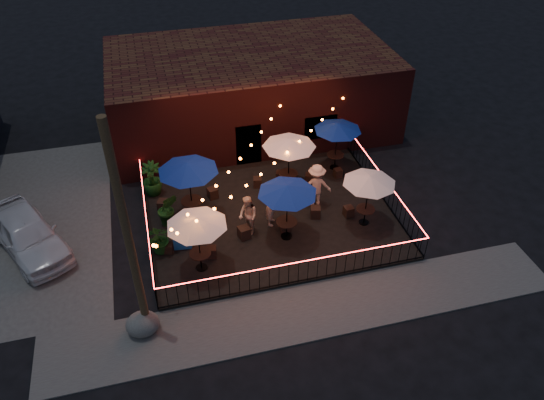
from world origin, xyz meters
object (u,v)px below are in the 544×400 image
at_px(cafe_table_5, 338,127).
at_px(boulder, 143,324).
at_px(cafe_table_1, 188,168).
at_px(cooler, 182,236).
at_px(cafe_table_3, 289,143).
at_px(utility_pole, 129,239).
at_px(cafe_table_4, 370,180).
at_px(cafe_table_2, 287,190).
at_px(cafe_table_0, 197,222).

distance_m(cafe_table_5, boulder, 12.02).
height_order(cafe_table_1, cooler, cafe_table_1).
xyz_separation_m(cafe_table_3, cooler, (-5.02, -2.62, -1.83)).
xyz_separation_m(utility_pole, boulder, (-0.14, -0.09, -3.61)).
relative_size(cafe_table_4, boulder, 2.34).
bearing_deg(cafe_table_3, cafe_table_2, -107.23).
height_order(utility_pole, cafe_table_3, utility_pole).
height_order(cafe_table_0, cooler, cafe_table_0).
bearing_deg(boulder, cafe_table_3, 43.04).
xyz_separation_m(cafe_table_1, cafe_table_3, (4.38, 0.93, -0.13)).
height_order(utility_pole, boulder, utility_pole).
distance_m(cafe_table_4, cooler, 7.57).
height_order(cafe_table_1, boulder, cafe_table_1).
bearing_deg(utility_pole, cafe_table_4, 19.25).
xyz_separation_m(cafe_table_3, boulder, (-6.79, -6.34, -2.08)).
bearing_deg(boulder, cafe_table_4, 19.50).
relative_size(cafe_table_0, boulder, 2.78).
bearing_deg(cafe_table_1, cooler, -110.66).
bearing_deg(utility_pole, cooler, 65.80).
distance_m(cafe_table_0, boulder, 3.81).
height_order(cafe_table_5, boulder, cafe_table_5).
bearing_deg(cafe_table_4, utility_pole, -160.75).
height_order(cafe_table_0, boulder, cafe_table_0).
bearing_deg(cafe_table_1, boulder, -113.97).
relative_size(cafe_table_3, cafe_table_4, 1.22).
bearing_deg(cafe_table_0, cafe_table_5, 35.32).
relative_size(utility_pole, cafe_table_4, 3.43).
xyz_separation_m(cafe_table_0, cooler, (-0.52, 1.39, -1.73)).
height_order(cafe_table_3, cafe_table_5, cafe_table_3).
bearing_deg(cafe_table_5, cafe_table_3, -158.92).
relative_size(utility_pole, cafe_table_2, 3.17).
height_order(cafe_table_2, cooler, cafe_table_2).
bearing_deg(cafe_table_3, cafe_table_4, -52.88).
relative_size(cafe_table_3, cooler, 2.95).
distance_m(cafe_table_2, cafe_table_5, 5.42).
distance_m(cafe_table_2, cooler, 4.47).
bearing_deg(cafe_table_4, cafe_table_2, -179.50).
bearing_deg(cooler, cafe_table_5, 33.12).
xyz_separation_m(cafe_table_2, cafe_table_4, (3.32, 0.03, -0.17)).
distance_m(utility_pole, cafe_table_4, 9.69).
bearing_deg(cafe_table_1, cafe_table_3, 11.96).
height_order(cafe_table_0, cafe_table_4, cafe_table_0).
bearing_deg(cafe_table_3, utility_pole, -136.79).
distance_m(utility_pole, cafe_table_0, 3.50).
relative_size(utility_pole, boulder, 8.04).
xyz_separation_m(cafe_table_0, boulder, (-2.28, -2.32, -1.98)).
xyz_separation_m(cafe_table_4, cafe_table_5, (0.20, 4.09, 0.04)).
bearing_deg(cafe_table_0, cafe_table_2, 14.03).
bearing_deg(cafe_table_2, cafe_table_5, 49.45).
xyz_separation_m(cafe_table_0, cafe_table_1, (0.12, 3.09, 0.23)).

